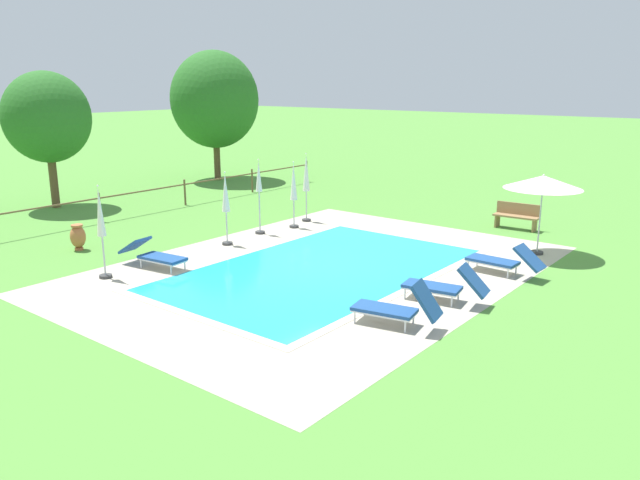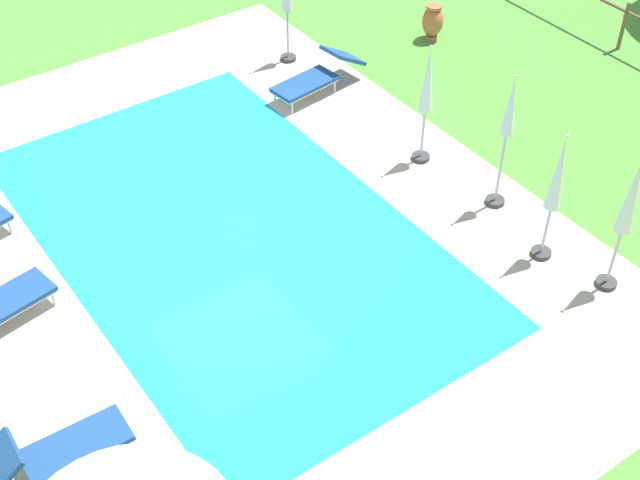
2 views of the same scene
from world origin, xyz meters
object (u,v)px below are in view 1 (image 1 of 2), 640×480
Objects in this scene: tree_far_west at (215,100)px; sun_lounger_north_mid at (503,260)px; patio_umbrella_closed_row_west at (294,186)px; terracotta_urn_near_fence at (78,237)px; patio_umbrella_closed_row_centre at (259,186)px; sun_lounger_north_far at (444,286)px; patio_umbrella_closed_row_mid_west at (226,198)px; patio_umbrella_closed_row_mid_east at (306,178)px; patio_umbrella_closed_deck_corner at (101,220)px; tree_centre at (47,117)px; wooden_bench_lawn_side at (517,215)px; sun_lounger_north_near_steps at (396,308)px; sun_lounger_south_near_corner at (154,255)px; patio_umbrella_open_foreground at (543,183)px.

sun_lounger_north_mid is at bearing -109.68° from tree_far_west.
terracotta_urn_near_fence is (-6.20, 3.11, -1.01)m from patio_umbrella_closed_row_west.
sun_lounger_north_far is at bearing -105.28° from patio_umbrella_closed_row_centre.
patio_umbrella_closed_row_centre is at bearing 7.05° from patio_umbrella_closed_row_mid_west.
sun_lounger_north_far is 8.32m from patio_umbrella_closed_row_west.
patio_umbrella_closed_row_mid_east is 8.29m from patio_umbrella_closed_deck_corner.
wooden_bench_lawn_side is at bearing -63.79° from tree_centre.
tree_far_west is (9.17, 17.50, 3.59)m from sun_lounger_north_far.
sun_lounger_north_far is 0.83× the size of patio_umbrella_closed_deck_corner.
patio_umbrella_closed_row_centre is at bearing 179.85° from patio_umbrella_closed_row_mid_east.
sun_lounger_north_near_steps is 1.91m from sun_lounger_north_far.
sun_lounger_south_near_corner is at bearing -10.40° from patio_umbrella_closed_deck_corner.
patio_umbrella_closed_row_west is 1.50× the size of wooden_bench_lawn_side.
sun_lounger_south_near_corner is at bearing 135.49° from patio_umbrella_open_foreground.
sun_lounger_north_near_steps is 0.95× the size of sun_lounger_north_mid.
terracotta_urn_near_fence is at bearing -114.30° from tree_centre.
sun_lounger_north_far is (-2.83, 0.23, 0.01)m from sun_lounger_north_mid.
patio_umbrella_closed_row_centre reaches higher than sun_lounger_north_near_steps.
tree_far_west reaches higher than sun_lounger_north_far.
sun_lounger_north_far reaches higher than wooden_bench_lawn_side.
terracotta_urn_near_fence is 14.20m from tree_far_west.
patio_umbrella_closed_row_centre is 8.76m from wooden_bench_lawn_side.
sun_lounger_north_far is at bearing -71.82° from sun_lounger_south_near_corner.
wooden_bench_lawn_side is at bearing -40.35° from terracotta_urn_near_fence.
patio_umbrella_closed_row_centre is 1.01× the size of patio_umbrella_closed_row_mid_east.
tree_centre is (-8.89, -0.27, -0.46)m from tree_far_west.
terracotta_urn_near_fence is (-7.24, 2.80, -1.16)m from patio_umbrella_closed_row_mid_east.
patio_umbrella_closed_deck_corner is at bearing 179.77° from patio_umbrella_closed_row_mid_west.
patio_umbrella_open_foreground reaches higher than sun_lounger_north_near_steps.
sun_lounger_north_mid is at bearing -85.04° from patio_umbrella_closed_row_centre.
patio_umbrella_closed_row_west is at bearing -13.09° from patio_umbrella_closed_row_centre.
sun_lounger_south_near_corner is 1.38× the size of wooden_bench_lawn_side.
patio_umbrella_closed_row_mid_west is 9.86m from tree_centre.
patio_umbrella_closed_row_mid_east is at bearing 59.85° from sun_lounger_north_far.
wooden_bench_lawn_side reaches higher than terracotta_urn_near_fence.
tree_far_west reaches higher than terracotta_urn_near_fence.
patio_umbrella_closed_row_mid_west is at bearing 86.50° from sun_lounger_north_far.
sun_lounger_south_near_corner is 7.06m from patio_umbrella_closed_row_mid_east.
sun_lounger_north_mid is 7.81m from patio_umbrella_closed_row_west.
patio_umbrella_closed_deck_corner reaches higher than wooden_bench_lawn_side.
terracotta_urn_near_fence is at bearing 136.68° from patio_umbrella_closed_row_mid_west.
patio_umbrella_closed_deck_corner is (-8.29, -0.18, -0.07)m from patio_umbrella_closed_row_mid_east.
sun_lounger_north_near_steps is 0.84× the size of patio_umbrella_closed_row_mid_west.
patio_umbrella_closed_row_centre is (4.55, 0.44, 1.23)m from sun_lounger_south_near_corner.
sun_lounger_north_near_steps is 9.21m from patio_umbrella_closed_row_west.
terracotta_urn_near_fence is at bearing -149.83° from tree_far_west.
patio_umbrella_closed_row_centre is 0.39× the size of tree_far_west.
patio_umbrella_closed_row_mid_west is 0.92× the size of patio_umbrella_closed_row_mid_east.
sun_lounger_south_near_corner is 6.00m from patio_umbrella_closed_row_west.
terracotta_urn_near_fence is (-3.18, 3.00, -1.03)m from patio_umbrella_closed_row_mid_west.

